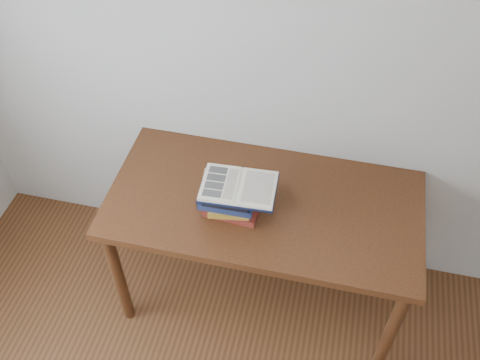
# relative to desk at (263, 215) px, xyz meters

# --- Properties ---
(desk) EXTENTS (1.47, 0.73, 0.79)m
(desk) POSITION_rel_desk_xyz_m (0.00, 0.00, 0.00)
(desk) COLOR #4C2A13
(desk) RESTS_ON ground
(book_stack) EXTENTS (0.27, 0.21, 0.18)m
(book_stack) POSITION_rel_desk_xyz_m (-0.15, -0.08, 0.19)
(book_stack) COLOR maroon
(book_stack) RESTS_ON desk
(open_book) EXTENTS (0.34, 0.24, 0.03)m
(open_book) POSITION_rel_desk_xyz_m (-0.10, -0.11, 0.29)
(open_book) COLOR black
(open_book) RESTS_ON book_stack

